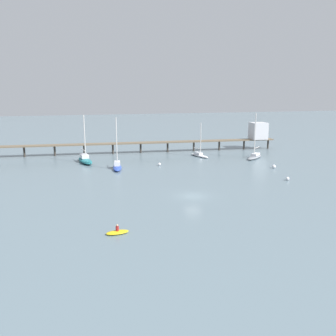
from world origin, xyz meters
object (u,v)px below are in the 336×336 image
Objects in this scene: sailboat_white at (199,154)px; mooring_buoy_mid at (159,164)px; sailboat_teal at (85,159)px; mooring_buoy_far at (274,167)px; sailboat_blue at (117,166)px; sailboat_gray at (255,156)px; pier at (207,136)px; dinghy_yellow at (117,232)px; mooring_buoy_inner at (288,179)px.

mooring_buoy_mid is at bearing -146.08° from sailboat_white.
sailboat_teal is 13.61× the size of mooring_buoy_far.
sailboat_gray is (33.64, 3.60, -0.08)m from sailboat_blue.
mooring_buoy_far is at bearing -78.18° from pier.
sailboat_white is 13.28× the size of mooring_buoy_mid.
sailboat_blue is at bearing -146.73° from pier.
mooring_buoy_mid is at bearing -174.35° from sailboat_gray.
sailboat_blue reaches higher than dinghy_yellow.
mooring_buoy_inner is (34.74, -27.13, -0.41)m from sailboat_teal.
mooring_buoy_far is (36.67, 27.41, 0.18)m from dinghy_yellow.
sailboat_teal reaches higher than dinghy_yellow.
sailboat_gray reaches higher than mooring_buoy_inner.
mooring_buoy_far is 24.36m from mooring_buoy_mid.
sailboat_blue is at bearing 82.35° from dinghy_yellow.
pier reaches higher than mooring_buoy_far.
sailboat_gray is at bearing -25.96° from sailboat_white.
sailboat_blue is 33.87m from mooring_buoy_inner.
sailboat_white is 10.56× the size of mooring_buoy_far.
mooring_buoy_far is (3.28, 10.12, 0.07)m from mooring_buoy_inner.
sailboat_gray is 24.43m from mooring_buoy_mid.
dinghy_yellow is 3.50× the size of mooring_buoy_far.
sailboat_white is (-4.98, -8.00, -3.38)m from pier.
sailboat_gray is 54.71m from dinghy_yellow.
sailboat_blue is 3.89× the size of dinghy_yellow.
sailboat_white is 3.02× the size of dinghy_yellow.
pier reaches higher than dinghy_yellow.
sailboat_teal is 17.33m from mooring_buoy_mid.
mooring_buoy_mid is at bearing -26.96° from sailboat_teal.
dinghy_yellow is at bearing -97.65° from sailboat_blue.
mooring_buoy_mid is (9.33, 1.19, -0.42)m from sailboat_blue.
sailboat_white is 14.81m from mooring_buoy_mid.
dinghy_yellow is at bearing -111.07° from mooring_buoy_mid.
pier is at bearing 58.11° from sailboat_white.
pier is 10.01m from sailboat_white.
dinghy_yellow is 37.59m from mooring_buoy_inner.
mooring_buoy_far is 1.26× the size of mooring_buoy_mid.
mooring_buoy_mid is (-19.30, 19.28, -0.01)m from mooring_buoy_inner.
mooring_buoy_inner is 1.05× the size of mooring_buoy_mid.
sailboat_white is at bearing 120.59° from mooring_buoy_far.
mooring_buoy_inner is (-5.01, -21.68, -0.32)m from sailboat_gray.
sailboat_teal reaches higher than mooring_buoy_mid.
sailboat_gray is 17.23× the size of mooring_buoy_mid.
sailboat_teal reaches higher than mooring_buoy_far.
dinghy_yellow is (1.36, -44.42, -0.53)m from sailboat_teal.
pier is at bearing 33.27° from sailboat_blue.
sailboat_white is 0.77× the size of sailboat_gray.
mooring_buoy_inner is at bearing -75.72° from sailboat_white.
sailboat_gray reaches higher than mooring_buoy_far.
sailboat_white is 12.69× the size of mooring_buoy_inner.
sailboat_teal is at bearing 153.04° from mooring_buoy_mid.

